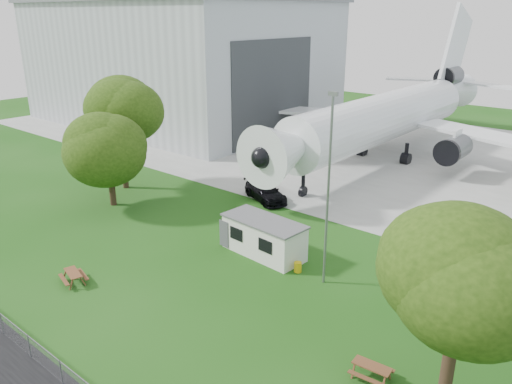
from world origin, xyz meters
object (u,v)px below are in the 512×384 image
Objects in this scene: airliner at (390,114)px; site_cabin at (264,237)px; picnic_east at (371,379)px; picnic_west at (74,283)px; hangar at (180,60)px.

site_cabin is (4.75, -29.01, -3.96)m from airliner.
airliner reaches higher than picnic_east.
picnic_west is (-6.75, -10.96, -1.31)m from site_cabin.
airliner is at bearing 110.38° from picnic_east.
hangar is at bearing 140.98° from picnic_east.
airliner is at bearing -0.22° from hangar.
hangar is at bearing 179.78° from airliner.
hangar is 0.90× the size of airliner.
site_cabin is at bearing -80.69° from airliner.
site_cabin reaches higher than picnic_east.
picnic_west is (33.98, -40.11, -9.41)m from hangar.
hangar is 6.29× the size of site_cabin.
picnic_east is at bearing 27.34° from picnic_west.
site_cabin is (40.73, -29.15, -8.09)m from hangar.
site_cabin is 3.80× the size of picnic_east.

